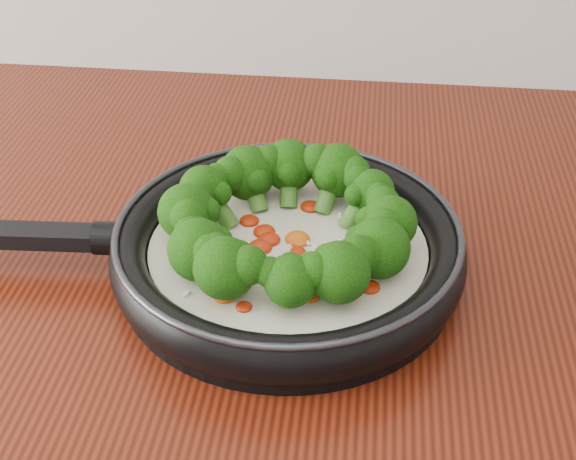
# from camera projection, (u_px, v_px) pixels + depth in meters

# --- Properties ---
(skillet) EXTENTS (0.51, 0.34, 0.09)m
(skillet) POSITION_uv_depth(u_px,v_px,m) (285.00, 241.00, 0.71)
(skillet) COLOR black
(skillet) RESTS_ON counter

